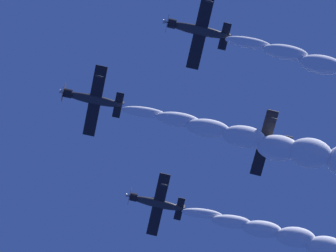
{
  "coord_description": "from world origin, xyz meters",
  "views": [
    {
      "loc": [
        -25.49,
        32.0,
        2.16
      ],
      "look_at": [
        -5.63,
        -7.68,
        73.97
      ],
      "focal_mm": 74.67,
      "sensor_mm": 36.0,
      "label": 1
    }
  ],
  "objects": [
    {
      "name": "airplane_lead",
      "position": [
        1.48,
        -1.13,
        75.89
      ],
      "size": [
        7.42,
        7.46,
        3.53
      ],
      "color": "#232328"
    },
    {
      "name": "airplane_left_wingman",
      "position": [
        -13.84,
        1.4,
        75.86
      ],
      "size": [
        7.4,
        7.52,
        3.3
      ],
      "color": "#232328"
    },
    {
      "name": "airplane_right_wingman",
      "position": [
        1.48,
        -18.09,
        74.94
      ],
      "size": [
        7.35,
        7.47,
        3.56
      ],
      "color": "#232328"
    },
    {
      "name": "airplane_slot_tail",
      "position": [
        -14.55,
        -15.84,
        75.69
      ],
      "size": [
        7.33,
        7.57,
        3.26
      ],
      "color": "#232328"
    }
  ]
}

